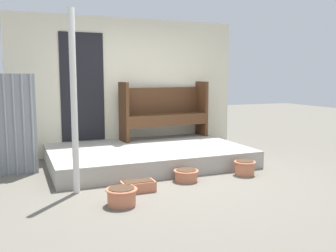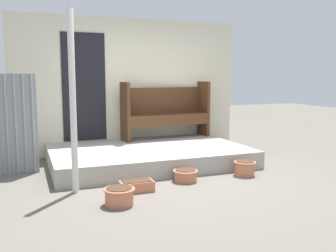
{
  "view_description": "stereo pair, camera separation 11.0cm",
  "coord_description": "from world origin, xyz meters",
  "px_view_note": "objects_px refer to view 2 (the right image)",
  "views": [
    {
      "loc": [
        -2.1,
        -4.92,
        1.5
      ],
      "look_at": [
        0.07,
        0.37,
        0.73
      ],
      "focal_mm": 40.0,
      "sensor_mm": 36.0,
      "label": 1
    },
    {
      "loc": [
        -2.0,
        -4.97,
        1.5
      ],
      "look_at": [
        0.07,
        0.37,
        0.73
      ],
      "focal_mm": 40.0,
      "sensor_mm": 36.0,
      "label": 2
    }
  ],
  "objects_px": {
    "bench": "(166,109)",
    "flower_pot_middle": "(185,175)",
    "planter_box_rect": "(137,186)",
    "support_post": "(73,103)",
    "flower_pot_right": "(245,167)",
    "flower_pot_left": "(119,195)"
  },
  "relations": [
    {
      "from": "bench",
      "to": "support_post",
      "type": "bearing_deg",
      "value": -140.32
    },
    {
      "from": "support_post",
      "to": "flower_pot_left",
      "type": "xyz_separation_m",
      "value": [
        0.41,
        -0.68,
        -1.05
      ]
    },
    {
      "from": "bench",
      "to": "flower_pot_middle",
      "type": "height_order",
      "value": "bench"
    },
    {
      "from": "bench",
      "to": "flower_pot_middle",
      "type": "bearing_deg",
      "value": -108.48
    },
    {
      "from": "bench",
      "to": "flower_pot_middle",
      "type": "distance_m",
      "value": 2.26
    },
    {
      "from": "flower_pot_middle",
      "to": "flower_pot_right",
      "type": "bearing_deg",
      "value": -2.16
    },
    {
      "from": "support_post",
      "to": "flower_pot_left",
      "type": "bearing_deg",
      "value": -58.98
    },
    {
      "from": "support_post",
      "to": "planter_box_rect",
      "type": "distance_m",
      "value": 1.35
    },
    {
      "from": "support_post",
      "to": "bench",
      "type": "height_order",
      "value": "support_post"
    },
    {
      "from": "flower_pot_middle",
      "to": "flower_pot_right",
      "type": "xyz_separation_m",
      "value": [
        0.97,
        -0.04,
        0.03
      ]
    },
    {
      "from": "planter_box_rect",
      "to": "flower_pot_left",
      "type": "bearing_deg",
      "value": -128.36
    },
    {
      "from": "flower_pot_middle",
      "to": "flower_pot_left",
      "type": "bearing_deg",
      "value": -150.55
    },
    {
      "from": "support_post",
      "to": "flower_pot_right",
      "type": "xyz_separation_m",
      "value": [
        2.51,
        -0.08,
        -1.04
      ]
    },
    {
      "from": "flower_pot_left",
      "to": "planter_box_rect",
      "type": "height_order",
      "value": "flower_pot_left"
    },
    {
      "from": "flower_pot_middle",
      "to": "planter_box_rect",
      "type": "distance_m",
      "value": 0.82
    },
    {
      "from": "flower_pot_left",
      "to": "support_post",
      "type": "bearing_deg",
      "value": 121.02
    },
    {
      "from": "flower_pot_left",
      "to": "flower_pot_middle",
      "type": "xyz_separation_m",
      "value": [
        1.13,
        0.64,
        -0.02
      ]
    },
    {
      "from": "flower_pot_right",
      "to": "bench",
      "type": "bearing_deg",
      "value": 103.0
    },
    {
      "from": "support_post",
      "to": "flower_pot_left",
      "type": "height_order",
      "value": "support_post"
    },
    {
      "from": "flower_pot_middle",
      "to": "planter_box_rect",
      "type": "bearing_deg",
      "value": -165.15
    },
    {
      "from": "flower_pot_left",
      "to": "flower_pot_middle",
      "type": "relative_size",
      "value": 1.03
    },
    {
      "from": "support_post",
      "to": "flower_pot_right",
      "type": "distance_m",
      "value": 2.72
    }
  ]
}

